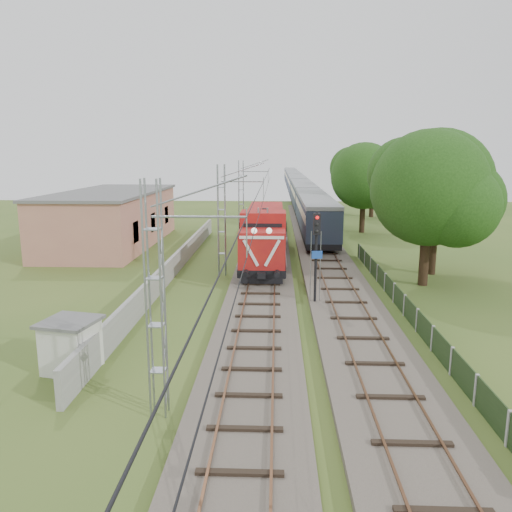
{
  "coord_description": "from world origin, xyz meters",
  "views": [
    {
      "loc": [
        0.93,
        -23.49,
        8.75
      ],
      "look_at": [
        -0.37,
        8.27,
        2.2
      ],
      "focal_mm": 35.0,
      "sensor_mm": 36.0,
      "label": 1
    }
  ],
  "objects_px": {
    "locomotive": "(265,233)",
    "signal_post": "(316,243)",
    "coach_rake": "(297,184)",
    "relay_hut": "(71,345)"
  },
  "relations": [
    {
      "from": "signal_post",
      "to": "relay_hut",
      "type": "xyz_separation_m",
      "value": [
        -10.62,
        -9.12,
        -2.7
      ]
    },
    {
      "from": "coach_rake",
      "to": "signal_post",
      "type": "height_order",
      "value": "signal_post"
    },
    {
      "from": "coach_rake",
      "to": "signal_post",
      "type": "xyz_separation_m",
      "value": [
        -1.78,
        -73.65,
        1.16
      ]
    },
    {
      "from": "locomotive",
      "to": "coach_rake",
      "type": "xyz_separation_m",
      "value": [
        5.0,
        61.27,
        0.28
      ]
    },
    {
      "from": "relay_hut",
      "to": "signal_post",
      "type": "bearing_deg",
      "value": 40.65
    },
    {
      "from": "locomotive",
      "to": "coach_rake",
      "type": "distance_m",
      "value": 61.47
    },
    {
      "from": "locomotive",
      "to": "relay_hut",
      "type": "xyz_separation_m",
      "value": [
        -7.4,
        -21.49,
        -1.27
      ]
    },
    {
      "from": "locomotive",
      "to": "coach_rake",
      "type": "relative_size",
      "value": 0.15
    },
    {
      "from": "coach_rake",
      "to": "relay_hut",
      "type": "height_order",
      "value": "coach_rake"
    },
    {
      "from": "locomotive",
      "to": "signal_post",
      "type": "relative_size",
      "value": 3.3
    }
  ]
}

